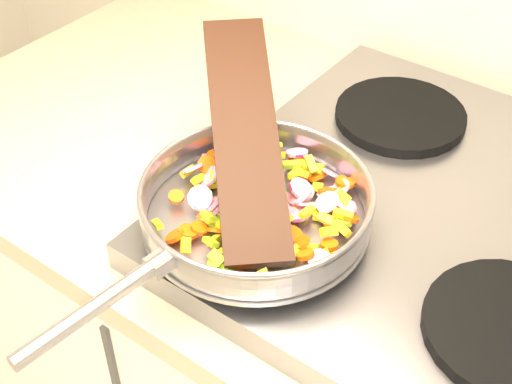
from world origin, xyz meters
The scene contains 6 objects.
cooktop centered at (-0.70, 1.67, 0.92)m, with size 0.60×0.60×0.04m, color #939399.
grate_fl centered at (-0.84, 1.52, 0.95)m, with size 0.19×0.19×0.02m, color black.
grate_bl centered at (-0.84, 1.81, 0.95)m, with size 0.19×0.19×0.02m, color black.
saute_pan centered at (-0.87, 1.49, 0.98)m, with size 0.31×0.48×0.05m.
vegetable_heap centered at (-0.87, 1.50, 0.98)m, with size 0.25×0.25×0.05m.
wooden_spatula centered at (-0.92, 1.53, 1.04)m, with size 0.34×0.08×0.02m, color black.
Camera 1 is at (-0.50, 0.99, 1.54)m, focal length 50.00 mm.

